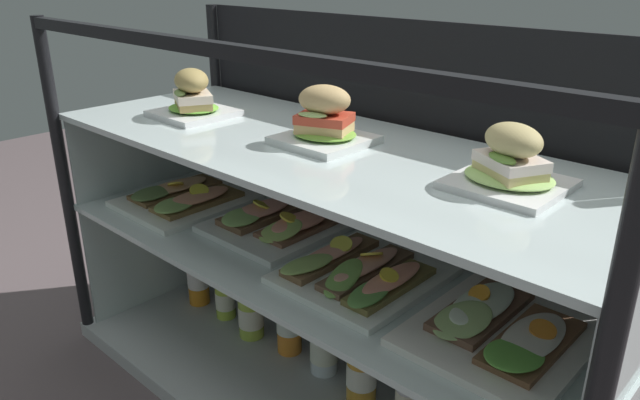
# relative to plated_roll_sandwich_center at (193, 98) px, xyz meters

# --- Properties ---
(case_base_deck) EXTENTS (1.40, 0.55, 0.04)m
(case_base_deck) POSITION_rel_plated_roll_sandwich_center_xyz_m (0.40, 0.03, -0.69)
(case_base_deck) COLOR #B7BDBE
(case_base_deck) RESTS_ON ground
(case_frame) EXTENTS (1.40, 0.55, 0.90)m
(case_frame) POSITION_rel_plated_roll_sandwich_center_xyz_m (0.40, 0.20, -0.22)
(case_frame) COLOR black
(case_frame) RESTS_ON ground
(riser_lower_tier) EXTENTS (1.34, 0.49, 0.36)m
(riser_lower_tier) POSITION_rel_plated_roll_sandwich_center_xyz_m (0.40, 0.03, -0.49)
(riser_lower_tier) COLOR silver
(riser_lower_tier) RESTS_ON case_base_deck
(shelf_lower_glass) EXTENTS (1.36, 0.50, 0.01)m
(shelf_lower_glass) POSITION_rel_plated_roll_sandwich_center_xyz_m (0.40, 0.03, -0.30)
(shelf_lower_glass) COLOR silver
(shelf_lower_glass) RESTS_ON riser_lower_tier
(riser_upper_tier) EXTENTS (1.34, 0.49, 0.23)m
(riser_upper_tier) POSITION_rel_plated_roll_sandwich_center_xyz_m (0.40, 0.03, -0.18)
(riser_upper_tier) COLOR silver
(riser_upper_tier) RESTS_ON shelf_lower_glass
(shelf_upper_glass) EXTENTS (1.36, 0.50, 0.01)m
(shelf_upper_glass) POSITION_rel_plated_roll_sandwich_center_xyz_m (0.40, 0.03, -0.05)
(shelf_upper_glass) COLOR silver
(shelf_upper_glass) RESTS_ON riser_upper_tier
(plated_roll_sandwich_center) EXTENTS (0.18, 0.18, 0.12)m
(plated_roll_sandwich_center) POSITION_rel_plated_roll_sandwich_center_xyz_m (0.00, 0.00, 0.00)
(plated_roll_sandwich_center) COLOR white
(plated_roll_sandwich_center) RESTS_ON shelf_upper_glass
(plated_roll_sandwich_right_of_center) EXTENTS (0.18, 0.18, 0.13)m
(plated_roll_sandwich_right_of_center) POSITION_rel_plated_roll_sandwich_center_xyz_m (0.40, 0.04, 0.00)
(plated_roll_sandwich_right_of_center) COLOR white
(plated_roll_sandwich_right_of_center) RESTS_ON shelf_upper_glass
(plated_roll_sandwich_near_right_corner) EXTENTS (0.18, 0.18, 0.11)m
(plated_roll_sandwich_near_right_corner) POSITION_rel_plated_roll_sandwich_center_xyz_m (0.81, 0.07, -0.00)
(plated_roll_sandwich_near_right_corner) COLOR white
(plated_roll_sandwich_near_right_corner) RESTS_ON shelf_upper_glass
(open_sandwich_tray_mid_left) EXTENTS (0.28, 0.32, 0.06)m
(open_sandwich_tray_mid_left) POSITION_rel_plated_roll_sandwich_center_xyz_m (-0.06, -0.01, -0.28)
(open_sandwich_tray_mid_left) COLOR white
(open_sandwich_tray_mid_left) RESTS_ON shelf_lower_glass
(open_sandwich_tray_far_right) EXTENTS (0.28, 0.32, 0.06)m
(open_sandwich_tray_far_right) POSITION_rel_plated_roll_sandwich_center_xyz_m (0.24, 0.05, -0.28)
(open_sandwich_tray_far_right) COLOR white
(open_sandwich_tray_far_right) RESTS_ON shelf_lower_glass
(open_sandwich_tray_right_of_center) EXTENTS (0.28, 0.32, 0.06)m
(open_sandwich_tray_right_of_center) POSITION_rel_plated_roll_sandwich_center_xyz_m (0.55, -0.01, -0.28)
(open_sandwich_tray_right_of_center) COLOR white
(open_sandwich_tray_right_of_center) RESTS_ON shelf_lower_glass
(open_sandwich_tray_far_left) EXTENTS (0.28, 0.32, 0.06)m
(open_sandwich_tray_far_left) POSITION_rel_plated_roll_sandwich_center_xyz_m (0.86, -0.00, -0.28)
(open_sandwich_tray_far_left) COLOR white
(open_sandwich_tray_far_left) RESTS_ON shelf_lower_glass
(juice_bottle_back_left) EXTENTS (0.06, 0.06, 0.23)m
(juice_bottle_back_left) POSITION_rel_plated_roll_sandwich_center_xyz_m (-0.14, 0.07, -0.57)
(juice_bottle_back_left) COLOR orange
(juice_bottle_back_left) RESTS_ON case_base_deck
(juice_bottle_front_second) EXTENTS (0.06, 0.06, 0.21)m
(juice_bottle_front_second) POSITION_rel_plated_roll_sandwich_center_xyz_m (-0.02, 0.07, -0.59)
(juice_bottle_front_second) COLOR #BBD944
(juice_bottle_front_second) RESTS_ON case_base_deck
(juice_bottle_front_middle) EXTENTS (0.07, 0.07, 0.22)m
(juice_bottle_front_middle) POSITION_rel_plated_roll_sandwich_center_xyz_m (0.11, 0.06, -0.58)
(juice_bottle_front_middle) COLOR #ADCB45
(juice_bottle_front_middle) RESTS_ON case_base_deck
(juice_bottle_tucked_behind) EXTENTS (0.07, 0.07, 0.24)m
(juice_bottle_tucked_behind) POSITION_rel_plated_roll_sandwich_center_xyz_m (0.24, 0.08, -0.57)
(juice_bottle_tucked_behind) COLOR orange
(juice_bottle_tucked_behind) RESTS_ON case_base_deck
(juice_bottle_front_fourth) EXTENTS (0.07, 0.07, 0.23)m
(juice_bottle_front_fourth) POSITION_rel_plated_roll_sandwich_center_xyz_m (0.37, 0.08, -0.58)
(juice_bottle_front_fourth) COLOR white
(juice_bottle_front_fourth) RESTS_ON case_base_deck
(juice_bottle_near_post) EXTENTS (0.07, 0.07, 0.23)m
(juice_bottle_near_post) POSITION_rel_plated_roll_sandwich_center_xyz_m (0.51, 0.06, -0.58)
(juice_bottle_near_post) COLOR gold
(juice_bottle_near_post) RESTS_ON case_base_deck
(juice_bottle_front_right_end) EXTENTS (0.06, 0.06, 0.21)m
(juice_bottle_front_right_end) POSITION_rel_plated_roll_sandwich_center_xyz_m (0.63, 0.08, -0.59)
(juice_bottle_front_right_end) COLOR silver
(juice_bottle_front_right_end) RESTS_ON case_base_deck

